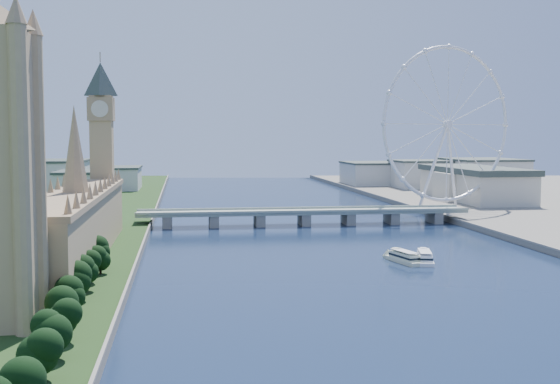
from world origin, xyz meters
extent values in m
plane|color=navy|center=(0.00, 0.00, 0.00)|extent=(2000.00, 2000.00, 0.00)
cube|color=tan|center=(-128.00, 170.00, 17.00)|extent=(24.00, 200.00, 28.00)
cone|color=#937A59|center=(-128.00, 170.00, 53.00)|extent=(12.00, 12.00, 40.00)
cube|color=tan|center=(-128.00, 278.00, 43.00)|extent=(13.00, 13.00, 80.00)
cube|color=#937A59|center=(-128.00, 278.00, 75.00)|extent=(15.00, 15.00, 14.00)
pyramid|color=#2D3833|center=(-128.00, 278.00, 103.00)|extent=(20.02, 20.02, 20.00)
cube|color=gray|center=(0.00, 300.00, 8.50)|extent=(220.00, 22.00, 2.00)
cube|color=gray|center=(-90.00, 300.00, 3.75)|extent=(6.00, 20.00, 7.50)
cube|color=gray|center=(-60.00, 300.00, 3.75)|extent=(6.00, 20.00, 7.50)
cube|color=gray|center=(-30.00, 300.00, 3.75)|extent=(6.00, 20.00, 7.50)
cube|color=gray|center=(0.00, 300.00, 3.75)|extent=(6.00, 20.00, 7.50)
cube|color=gray|center=(30.00, 300.00, 3.75)|extent=(6.00, 20.00, 7.50)
cube|color=gray|center=(60.00, 300.00, 3.75)|extent=(6.00, 20.00, 7.50)
cube|color=gray|center=(90.00, 300.00, 3.75)|extent=(6.00, 20.00, 7.50)
torus|color=silver|center=(120.00, 355.00, 68.00)|extent=(113.60, 39.12, 118.60)
cylinder|color=silver|center=(120.00, 355.00, 68.00)|extent=(7.25, 6.61, 6.00)
cube|color=gray|center=(117.00, 365.00, 4.00)|extent=(14.00, 10.00, 2.00)
cube|color=beige|center=(-160.00, 430.00, 16.00)|extent=(40.00, 60.00, 26.00)
cube|color=beige|center=(-200.00, 520.00, 19.00)|extent=(60.00, 80.00, 32.00)
cube|color=beige|center=(-150.00, 600.00, 14.00)|extent=(50.00, 70.00, 22.00)
cube|color=beige|center=(180.00, 580.00, 17.00)|extent=(60.00, 60.00, 28.00)
cube|color=beige|center=(240.00, 560.00, 18.00)|extent=(70.00, 90.00, 30.00)
cube|color=beige|center=(140.00, 640.00, 15.00)|extent=(60.00, 80.00, 24.00)
camera|label=1|loc=(-79.75, -156.86, 58.62)|focal=45.00mm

